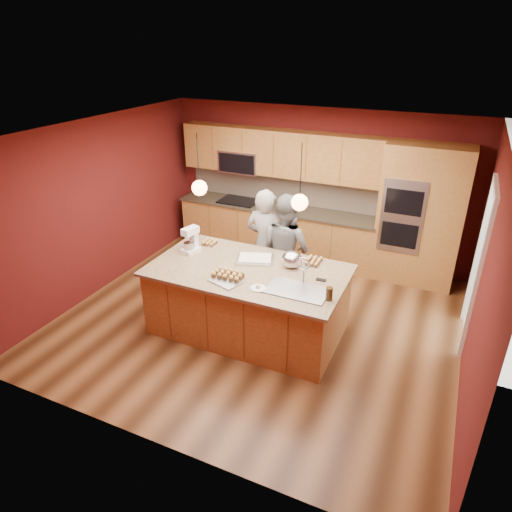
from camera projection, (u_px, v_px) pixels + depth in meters
The scene contains 24 objects.
floor at pixel (259, 319), 6.72m from camera, with size 5.50×5.50×0.00m, color #402210.
ceiling at pixel (260, 133), 5.54m from camera, with size 5.50×5.50×0.00m, color white.
wall_back at pixel (316, 185), 8.18m from camera, with size 5.50×5.50×0.00m, color #4D1110.
wall_front at pixel (146, 336), 4.08m from camera, with size 5.50×5.50×0.00m, color #4D1110.
wall_left at pixel (100, 206), 7.15m from camera, with size 5.00×5.00×0.00m, color #4D1110.
wall_right at pixel (483, 276), 5.11m from camera, with size 5.00×5.00×0.00m, color #4D1110.
cabinet_run at pixel (276, 203), 8.38m from camera, with size 3.74×0.64×2.30m.
oven_column at pixel (420, 216), 7.33m from camera, with size 1.30×0.62×2.30m.
doorway_trim at pixel (477, 269), 5.90m from camera, with size 0.08×1.11×2.20m, color white, non-canonical shape.
pendant_left at pixel (199, 188), 5.88m from camera, with size 0.20×0.20×0.80m.
pendant_right at pixel (300, 202), 5.37m from camera, with size 0.20×0.20×0.80m.
island at pixel (249, 300), 6.27m from camera, with size 2.62×1.47×1.35m.
person_left at pixel (265, 245), 6.98m from camera, with size 0.64×0.42×1.76m, color black.
person_right at pixel (286, 249), 6.86m from camera, with size 0.84×0.66×1.73m, color slate.
stand_mixer at pixel (191, 241), 6.50m from camera, with size 0.25×0.30×0.37m.
sheet_cake at pixel (255, 259), 6.30m from camera, with size 0.60×0.52×0.05m.
cooling_rack at pixel (226, 281), 5.76m from camera, with size 0.39×0.28×0.02m, color #A6A8AE.
mixing_bowl at pixel (292, 259), 6.09m from camera, with size 0.28×0.28×0.24m, color silver.
plate at pixel (258, 288), 5.60m from camera, with size 0.19×0.19×0.01m, color white.
tumbler at pixel (329, 294), 5.34m from camera, with size 0.08×0.08×0.16m, color #36250F.
phone at pixel (321, 280), 5.80m from camera, with size 0.13×0.07×0.01m, color black.
cupcakes_left at pixel (210, 242), 6.78m from camera, with size 0.21×0.21×0.06m, color tan, non-canonical shape.
cupcakes_rack at pixel (228, 274), 5.83m from camera, with size 0.42×0.25×0.07m, color tan, non-canonical shape.
cupcakes_right at pixel (313, 261), 6.22m from camera, with size 0.21×0.28×0.06m, color tan, non-canonical shape.
Camera 1 is at (2.29, -5.15, 3.79)m, focal length 32.00 mm.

